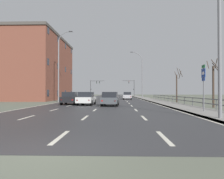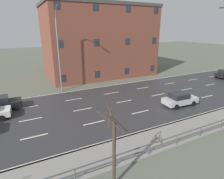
{
  "view_description": "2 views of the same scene",
  "coord_description": "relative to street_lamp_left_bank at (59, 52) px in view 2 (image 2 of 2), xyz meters",
  "views": [
    {
      "loc": [
        1.95,
        -5.05,
        1.55
      ],
      "look_at": [
        0.08,
        63.73,
        2.41
      ],
      "focal_mm": 33.59,
      "sensor_mm": 36.0,
      "label": 1
    },
    {
      "loc": [
        18.76,
        23.17,
        8.71
      ],
      "look_at": [
        0.0,
        32.71,
        1.83
      ],
      "focal_mm": 30.16,
      "sensor_mm": 36.0,
      "label": 2
    }
  ],
  "objects": [
    {
      "name": "car_near_right",
      "position": [
        11.48,
        11.17,
        -4.82
      ],
      "size": [
        2.0,
        4.19,
        1.57
      ],
      "rotation": [
        0.0,
        0.0,
        -0.05
      ],
      "color": "#B7B7BC",
      "rests_on": "ground"
    },
    {
      "name": "ground_plane",
      "position": [
        7.47,
        19.58,
        -5.68
      ],
      "size": [
        160.0,
        160.0,
        0.12
      ],
      "color": "#5B6051"
    },
    {
      "name": "brick_building",
      "position": [
        -7.8,
        9.27,
        0.8
      ],
      "size": [
        11.7,
        19.94,
        12.82
      ],
      "color": "brown",
      "rests_on": "ground"
    },
    {
      "name": "street_lamp_left_bank",
      "position": [
        0.0,
        0.0,
        0.0
      ],
      "size": [
        2.35,
        0.24,
        11.45
      ],
      "color": "slate",
      "rests_on": "ground"
    },
    {
      "name": "car_mid_centre",
      "position": [
        3.47,
        -7.49,
        -4.82
      ],
      "size": [
        1.94,
        4.15,
        1.57
      ],
      "rotation": [
        0.0,
        0.0,
        0.03
      ],
      "color": "black",
      "rests_on": "ground"
    },
    {
      "name": "bare_tree_mid",
      "position": [
        18.51,
        -1.2,
        -3.2
      ],
      "size": [
        1.28,
        1.57,
        5.26
      ],
      "color": "#423328",
      "rests_on": "ground"
    }
  ]
}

